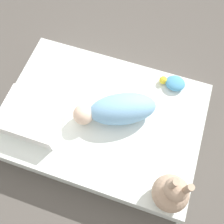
{
  "coord_description": "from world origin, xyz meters",
  "views": [
    {
      "loc": [
        -0.28,
        0.62,
        1.76
      ],
      "look_at": [
        -0.06,
        -0.02,
        0.25
      ],
      "focal_mm": 42.0,
      "sensor_mm": 36.0,
      "label": 1
    }
  ],
  "objects_px": {
    "swaddled_baby": "(118,110)",
    "bunny_plush": "(171,192)",
    "pillow": "(33,116)",
    "turtle_plush": "(174,83)"
  },
  "relations": [
    {
      "from": "swaddled_baby",
      "to": "bunny_plush",
      "type": "height_order",
      "value": "bunny_plush"
    },
    {
      "from": "swaddled_baby",
      "to": "bunny_plush",
      "type": "relative_size",
      "value": 1.31
    },
    {
      "from": "pillow",
      "to": "bunny_plush",
      "type": "bearing_deg",
      "value": 168.5
    },
    {
      "from": "swaddled_baby",
      "to": "bunny_plush",
      "type": "bearing_deg",
      "value": 111.31
    },
    {
      "from": "pillow",
      "to": "turtle_plush",
      "type": "xyz_separation_m",
      "value": [
        -0.78,
        -0.54,
        -0.03
      ]
    },
    {
      "from": "turtle_plush",
      "to": "swaddled_baby",
      "type": "bearing_deg",
      "value": 49.37
    },
    {
      "from": "swaddled_baby",
      "to": "pillow",
      "type": "height_order",
      "value": "swaddled_baby"
    },
    {
      "from": "pillow",
      "to": "bunny_plush",
      "type": "xyz_separation_m",
      "value": [
        -0.92,
        0.19,
        0.07
      ]
    },
    {
      "from": "swaddled_baby",
      "to": "turtle_plush",
      "type": "distance_m",
      "value": 0.45
    },
    {
      "from": "pillow",
      "to": "turtle_plush",
      "type": "distance_m",
      "value": 0.95
    }
  ]
}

